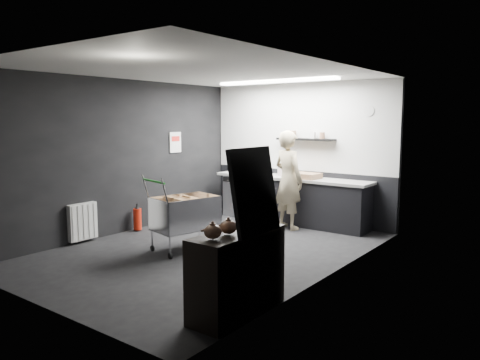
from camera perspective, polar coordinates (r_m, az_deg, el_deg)
The scene contains 22 objects.
floor at distance 7.30m, azimuth -3.74°, elevation -8.52°, with size 5.50×5.50×0.00m, color black.
ceiling at distance 7.05m, azimuth -3.94°, elevation 13.07°, with size 5.50×5.50×0.00m, color beige.
wall_back at distance 9.30m, azimuth 7.28°, elevation 3.35°, with size 5.50×5.50×0.00m, color black.
wall_front at distance 5.29m, azimuth -23.62°, elevation -0.31°, with size 5.50×5.50×0.00m, color black.
wall_left at distance 8.49m, azimuth -14.15°, elevation 2.79°, with size 5.50×5.50×0.00m, color black.
wall_right at distance 5.95m, azimuth 10.94°, elevation 0.97°, with size 5.50×5.50×0.00m, color black.
kitchen_wall_panel at distance 9.26m, azimuth 7.27°, elevation 6.42°, with size 3.95×0.02×1.70m, color silver.
dado_panel at distance 9.39m, azimuth 7.13°, elevation -1.84°, with size 3.95×0.02×1.00m, color black.
floating_shelf at distance 9.08m, azimuth 8.00°, elevation 4.94°, with size 1.20×0.22×0.04m, color black.
wall_clock at distance 8.65m, azimuth 15.44°, elevation 8.14°, with size 0.20×0.20×0.03m, color silver.
poster at distance 9.33m, azimuth -7.89°, elevation 4.58°, with size 0.02×0.30×0.40m, color white.
poster_red_band at distance 9.32m, azimuth -7.88°, elevation 5.01°, with size 0.01×0.22×0.10m, color red.
radiator at distance 8.05m, azimuth -18.64°, elevation -4.83°, with size 0.10×0.50×0.60m, color silver.
ceiling_strip at distance 8.53m, azimuth 4.38°, elevation 11.89°, with size 2.40×0.20×0.04m, color white.
prep_counter at distance 9.06m, azimuth 6.90°, elevation -2.45°, with size 3.20×0.61×0.90m.
person at distance 8.57m, azimuth 5.91°, elevation 0.00°, with size 0.66×0.43×1.80m, color beige.
shopping_cart at distance 7.22m, azimuth -6.72°, elevation -4.33°, with size 0.84×1.16×1.13m.
sideboard at distance 4.89m, azimuth -0.03°, elevation -9.86°, with size 0.49×1.15×1.73m.
fire_extinguisher at distance 8.64m, azimuth -12.39°, elevation -4.58°, with size 0.14×0.14×0.48m.
cardboard_box at distance 8.84m, azimuth 7.99°, elevation 0.52°, with size 0.51×0.39×0.10m, color #966F50.
pink_tub at distance 9.15m, azimuth 5.22°, elevation 1.10°, with size 0.20×0.20×0.20m, color beige.
white_container at distance 9.04m, azimuth 5.72°, elevation 0.92°, with size 0.19×0.15×0.17m, color silver.
Camera 1 is at (4.58, -5.32, 2.01)m, focal length 35.00 mm.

